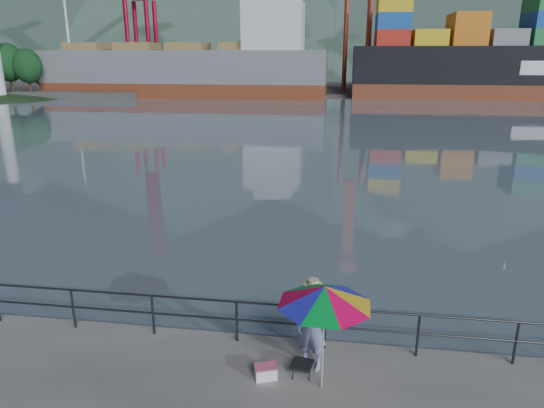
{
  "coord_description": "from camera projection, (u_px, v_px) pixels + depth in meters",
  "views": [
    {
      "loc": [
        3.2,
        -7.82,
        6.31
      ],
      "look_at": [
        1.18,
        6.0,
        2.0
      ],
      "focal_mm": 32.0,
      "sensor_mm": 36.0,
      "label": 1
    }
  ],
  "objects": [
    {
      "name": "cooler_bag",
      "position": [
        266.0,
        372.0,
        9.85
      ],
      "size": [
        0.51,
        0.42,
        0.25
      ],
      "primitive_type": "cube",
      "rotation": [
        0.0,
        0.0,
        0.34
      ],
      "color": "white",
      "rests_on": "ground"
    },
    {
      "name": "fisherman",
      "position": [
        312.0,
        327.0,
        9.98
      ],
      "size": [
        0.79,
        0.65,
        1.87
      ],
      "primitive_type": "imported",
      "rotation": [
        0.0,
        0.0,
        -0.33
      ],
      "color": "navy",
      "rests_on": "ground"
    },
    {
      "name": "container_stacks",
      "position": [
        512.0,
        71.0,
        92.27
      ],
      "size": [
        58.0,
        8.4,
        7.8
      ],
      "color": "#194CA5",
      "rests_on": "ground"
    },
    {
      "name": "guardrail",
      "position": [
        194.0,
        317.0,
        11.15
      ],
      "size": [
        22.0,
        0.06,
        1.03
      ],
      "color": "#2D3033",
      "rests_on": "ground"
    },
    {
      "name": "beach_umbrella",
      "position": [
        325.0,
        296.0,
        8.99
      ],
      "size": [
        2.34,
        2.34,
        2.22
      ],
      "color": "white",
      "rests_on": "ground"
    },
    {
      "name": "far_dock",
      "position": [
        379.0,
        88.0,
        96.25
      ],
      "size": [
        200.0,
        40.0,
        0.4
      ],
      "primitive_type": "cube",
      "color": "#514F4C",
      "rests_on": "ground"
    },
    {
      "name": "harbor_water",
      "position": [
        333.0,
        79.0,
        132.62
      ],
      "size": [
        500.0,
        280.0,
        0.0
      ],
      "primitive_type": "cube",
      "color": "slate",
      "rests_on": "ground"
    },
    {
      "name": "fishing_rod",
      "position": [
        312.0,
        343.0,
        11.07
      ],
      "size": [
        0.37,
        1.9,
        1.36
      ],
      "primitive_type": "cylinder",
      "rotation": [
        0.96,
        0.0,
        0.18
      ],
      "color": "black",
      "rests_on": "ground"
    },
    {
      "name": "folding_stool",
      "position": [
        302.0,
        369.0,
        9.93
      ],
      "size": [
        0.49,
        0.49,
        0.28
      ],
      "color": "black",
      "rests_on": "ground"
    },
    {
      "name": "bulk_carrier",
      "position": [
        195.0,
        69.0,
        77.52
      ],
      "size": [
        45.82,
        7.93,
        14.5
      ],
      "color": "brown",
      "rests_on": "ground"
    }
  ]
}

